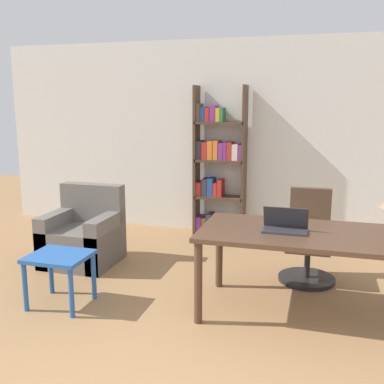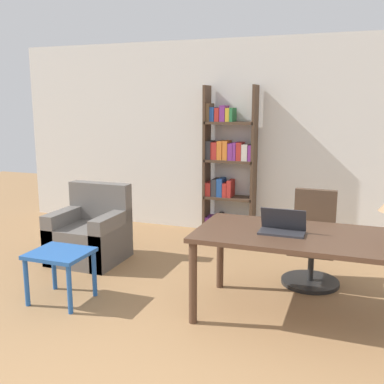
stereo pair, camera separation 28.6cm
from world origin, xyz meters
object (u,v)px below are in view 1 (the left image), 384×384
laptop (285,226)px  office_chair (308,243)px  bookshelf (217,169)px  side_table_blue (59,263)px  armchair (84,238)px  desk (307,242)px

laptop → office_chair: 1.00m
office_chair → bookshelf: bookshelf is taller
office_chair → side_table_blue: bearing=-149.5°
laptop → bookshelf: size_ratio=0.18×
laptop → office_chair: size_ratio=0.39×
armchair → bookshelf: bearing=52.0°
laptop → armchair: laptop is taller
office_chair → armchair: office_chair is taller
office_chair → bookshelf: size_ratio=0.46×
office_chair → bookshelf: (-1.31, 1.36, 0.53)m
office_chair → side_table_blue: office_chair is taller
laptop → side_table_blue: laptop is taller
armchair → laptop: bearing=-16.3°
armchair → side_table_blue: bearing=-71.3°
laptop → side_table_blue: (-1.98, -0.39, -0.41)m
office_chair → armchair: size_ratio=1.08×
desk → side_table_blue: desk is taller
office_chair → bookshelf: bearing=133.9°
laptop → armchair: size_ratio=0.43×
desk → office_chair: 0.91m
office_chair → armchair: (-2.53, -0.21, -0.10)m
laptop → desk: bearing=8.7°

